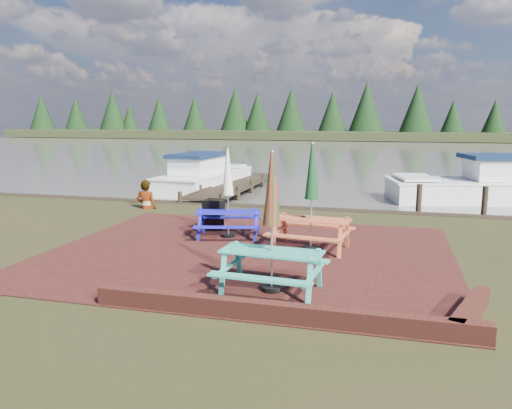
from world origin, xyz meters
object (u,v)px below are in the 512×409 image
object	(u,v)px
chalkboard	(214,215)
boat_jetty	(204,178)
jetty	(236,185)
person	(145,180)
boat_near	(491,186)
picnic_table_blue	(228,207)
picnic_table_teal	(272,244)
picnic_table_red	(311,213)

from	to	relation	value
chalkboard	boat_jetty	bearing A→B (deg)	119.86
jetty	person	bearing A→B (deg)	-103.79
jetty	chalkboard	bearing A→B (deg)	-76.68
chalkboard	boat_near	world-z (taller)	boat_near
jetty	boat_near	xyz separation A→B (m)	(10.36, 0.18, 0.29)
chalkboard	person	size ratio (longest dim) A/B	0.44
picnic_table_blue	boat_near	bearing A→B (deg)	34.89
picnic_table_teal	picnic_table_red	xyz separation A→B (m)	(0.23, 3.00, 0.00)
picnic_table_blue	jetty	world-z (taller)	picnic_table_blue
picnic_table_teal	jetty	bearing A→B (deg)	114.32
boat_jetty	boat_near	size ratio (longest dim) A/B	0.84
jetty	picnic_table_red	bearing A→B (deg)	-63.31
jetty	boat_near	world-z (taller)	boat_near
person	picnic_table_blue	bearing A→B (deg)	138.55
picnic_table_red	boat_jetty	world-z (taller)	picnic_table_red
picnic_table_red	person	xyz separation A→B (m)	(-6.22, 3.88, 0.10)
chalkboard	boat_near	xyz separation A→B (m)	(8.40, 8.47, -0.04)
boat_jetty	person	world-z (taller)	person
chalkboard	picnic_table_blue	bearing A→B (deg)	-38.71
jetty	boat_jetty	bearing A→B (deg)	166.61
picnic_table_blue	boat_jetty	bearing A→B (deg)	99.85
chalkboard	boat_jetty	xyz separation A→B (m)	(-3.63, 8.68, -0.09)
picnic_table_red	jetty	bearing A→B (deg)	123.89
picnic_table_teal	person	size ratio (longest dim) A/B	1.27
picnic_table_teal	picnic_table_blue	xyz separation A→B (m)	(-2.01, 3.66, -0.07)
picnic_table_red	boat_jetty	xyz separation A→B (m)	(-6.49, 9.99, -0.51)
chalkboard	boat_jetty	distance (m)	9.41
chalkboard	jetty	world-z (taller)	chalkboard
jetty	boat_jetty	xyz separation A→B (m)	(-1.66, 0.40, 0.24)
person	jetty	bearing A→B (deg)	-106.36
boat_near	person	bearing A→B (deg)	103.56
picnic_table_teal	chalkboard	distance (m)	5.07
picnic_table_blue	jetty	distance (m)	9.32
picnic_table_red	chalkboard	size ratio (longest dim) A/B	2.87
boat_near	boat_jetty	bearing A→B (deg)	75.92
picnic_table_teal	picnic_table_red	size ratio (longest dim) A/B	1.00
boat_near	person	world-z (taller)	person
jetty	boat_near	distance (m)	10.37
person	picnic_table_teal	bearing A→B (deg)	128.52
picnic_table_blue	jetty	bearing A→B (deg)	91.50
picnic_table_blue	jetty	xyz separation A→B (m)	(-2.59, 8.93, -0.68)
picnic_table_teal	jetty	world-z (taller)	picnic_table_teal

